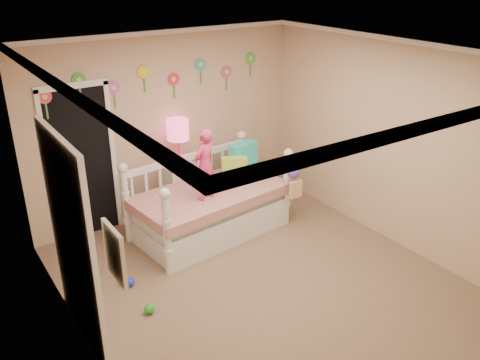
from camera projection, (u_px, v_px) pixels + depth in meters
floor at (262, 282)px, 5.80m from camera, size 4.00×4.50×0.01m
ceiling at (267, 54)px, 4.75m from camera, size 4.00×4.50×0.01m
back_wall at (168, 126)px, 6.98m from camera, size 4.00×0.01×2.60m
left_wall at (75, 233)px, 4.25m from camera, size 0.01×4.50×2.60m
right_wall at (392, 144)px, 6.30m from camera, size 0.01×4.50×2.60m
crown_molding at (267, 58)px, 4.77m from camera, size 4.00×4.50×0.06m
daybed at (209, 194)px, 6.67m from camera, size 2.17×1.32×1.12m
pillow_turquoise at (243, 158)px, 7.09m from camera, size 0.47×0.25×0.45m
pillow_lime at (234, 168)px, 6.90m from camera, size 0.37×0.27×0.33m
child at (205, 165)px, 6.23m from camera, size 0.40×0.33×0.93m
nightstand at (181, 189)px, 7.25m from camera, size 0.50×0.41×0.75m
table_lamp at (178, 135)px, 6.92m from camera, size 0.31×0.31×0.67m
closet_doorway at (82, 162)px, 6.44m from camera, size 0.90×0.04×2.07m
flower_decals at (159, 81)px, 6.67m from camera, size 3.40×0.02×0.50m
mirror_closet at (73, 242)px, 4.60m from camera, size 0.07×1.30×2.10m
wall_picture at (115, 254)px, 3.49m from camera, size 0.05×0.34×0.42m
hanging_bag at (294, 184)px, 6.69m from camera, size 0.20×0.16×0.36m
toy_scatter at (133, 312)px, 5.23m from camera, size 1.18×1.49×0.11m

